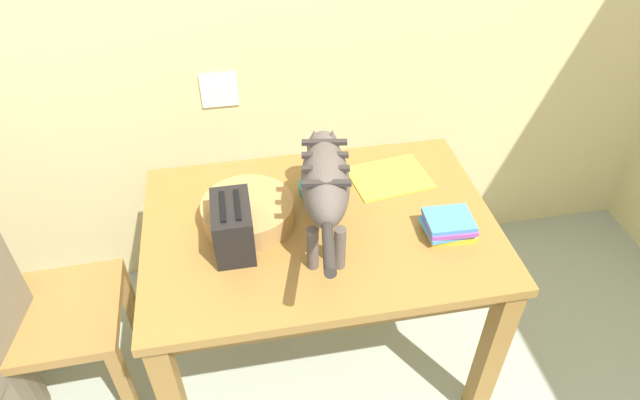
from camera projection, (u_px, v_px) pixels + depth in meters
name	position (u px, v px, depth m)	size (l,w,h in m)	color
wall_rear	(257.00, 0.00, 1.99)	(4.22, 0.11, 2.50)	#D6C48A
dining_table	(320.00, 243.00, 1.91)	(1.17, 0.81, 0.73)	olive
cat	(325.00, 180.00, 1.68)	(0.21, 0.69, 0.31)	#534943
saucer_bowl	(323.00, 187.00, 1.97)	(0.17, 0.17, 0.03)	teal
coffee_mug	(324.00, 173.00, 1.93)	(0.12, 0.08, 0.09)	white
magazine	(389.00, 177.00, 2.04)	(0.28, 0.21, 0.01)	yellow
book_stack	(449.00, 225.00, 1.79)	(0.17, 0.14, 0.07)	yellow
wicker_basket	(248.00, 212.00, 1.83)	(0.30, 0.30, 0.08)	#AD7E47
toaster	(233.00, 227.00, 1.71)	(0.12, 0.20, 0.18)	black
wooden_chair_near	(44.00, 312.00, 1.91)	(0.43, 0.43, 0.94)	olive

